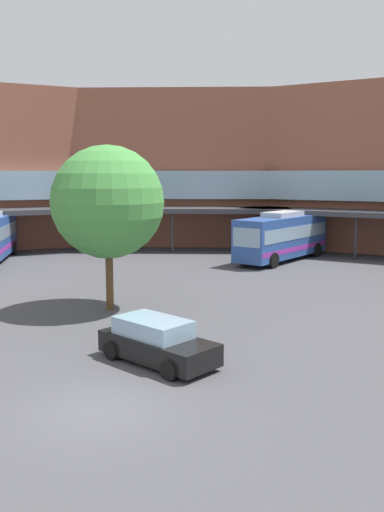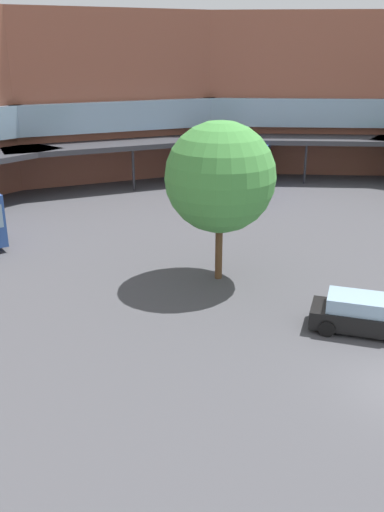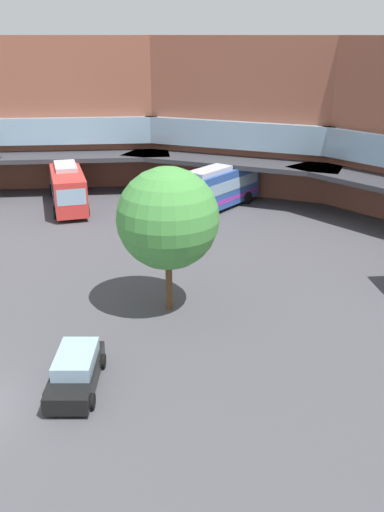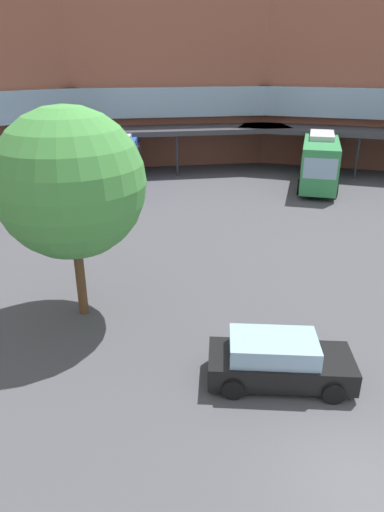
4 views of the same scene
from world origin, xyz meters
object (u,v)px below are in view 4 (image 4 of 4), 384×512
(bus_0, at_px, (319,158))
(parked_car, at_px, (278,361))
(plaza_tree, at_px, (70,184))
(bus_2, at_px, (119,163))

(bus_0, distance_m, parked_car, 24.87)
(parked_car, bearing_deg, plaza_tree, 152.77)
(parked_car, relative_size, plaza_tree, 0.57)
(bus_0, bearing_deg, bus_2, -71.96)
(parked_car, xyz_separation_m, plaza_tree, (-3.00, 7.45, 4.45))
(bus_2, bearing_deg, plaza_tree, 2.57)
(bus_0, distance_m, bus_2, 15.37)
(bus_2, height_order, plaza_tree, plaza_tree)
(parked_car, height_order, plaza_tree, plaza_tree)
(parked_car, bearing_deg, bus_2, 113.31)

